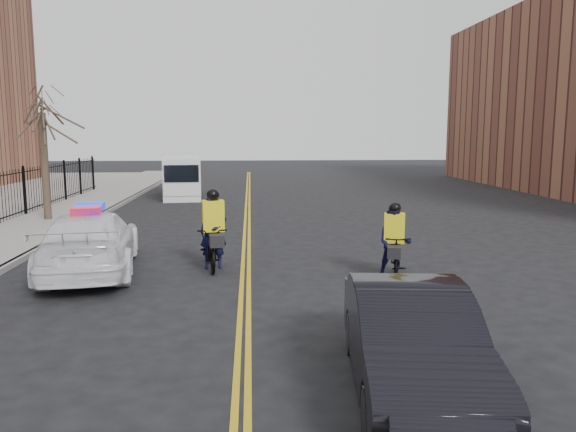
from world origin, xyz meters
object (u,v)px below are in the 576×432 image
(dark_sedan, at_px, (412,342))
(police_cruiser, at_px, (90,242))
(cyclist_near, at_px, (214,241))
(cargo_van, at_px, (182,178))
(cyclist_far, at_px, (394,248))

(dark_sedan, bearing_deg, police_cruiser, 136.81)
(dark_sedan, xyz_separation_m, cyclist_near, (-3.02, 7.16, -0.00))
(police_cruiser, xyz_separation_m, cargo_van, (0.30, 16.43, 0.28))
(dark_sedan, distance_m, cyclist_far, 6.05)
(cargo_van, height_order, cyclist_far, cargo_van)
(police_cruiser, xyz_separation_m, cyclist_far, (7.28, -0.97, -0.05))
(cyclist_far, bearing_deg, police_cruiser, -173.52)
(dark_sedan, height_order, cyclist_near, cyclist_near)
(cargo_van, distance_m, cyclist_far, 18.75)
(police_cruiser, distance_m, cyclist_far, 7.34)
(cyclist_near, xyz_separation_m, cyclist_far, (4.30, -1.25, 0.01))
(police_cruiser, bearing_deg, cyclist_near, 176.38)
(dark_sedan, distance_m, cargo_van, 24.00)
(police_cruiser, xyz_separation_m, dark_sedan, (6.00, -6.89, -0.05))
(cyclist_near, bearing_deg, dark_sedan, -76.36)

